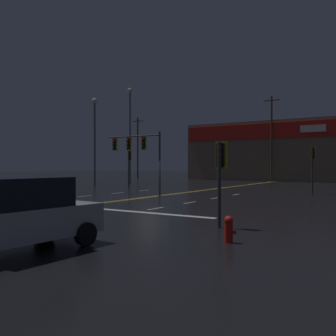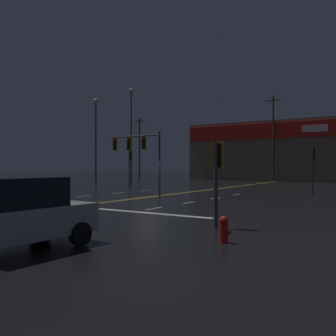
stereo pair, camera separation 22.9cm
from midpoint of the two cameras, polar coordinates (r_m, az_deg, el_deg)
ground_plane at (r=25.94m, az=-3.28°, el=-4.45°), size 200.00×200.00×0.00m
road_markings at (r=24.53m, az=-3.52°, el=-4.72°), size 12.70×60.00×0.01m
traffic_signal_median at (r=27.86m, az=-5.27°, el=3.24°), size 4.89×0.36×4.61m
traffic_signal_corner_southeast at (r=13.30m, az=7.53°, el=0.56°), size 0.42×0.36×3.05m
traffic_signal_corner_northwest at (r=38.12m, az=-6.10°, el=1.18°), size 0.42×0.36×3.70m
traffic_signal_corner_northeast at (r=30.56m, az=20.96°, el=1.26°), size 0.42×0.36×3.63m
streetlight_near_left at (r=40.93m, az=-11.28°, el=5.72°), size 0.56×0.56×9.39m
streetlight_far_left at (r=45.58m, az=-5.96°, el=6.64°), size 0.56×0.56×11.52m
fire_hydrant at (r=10.84m, az=8.63°, el=-9.10°), size 0.35×0.26×0.76m
parked_car at (r=10.34m, az=-22.53°, el=-6.52°), size 2.22×4.39×1.88m
building_backdrop at (r=58.61m, az=17.38°, el=2.41°), size 27.92×10.23×8.53m
utility_pole_row at (r=53.37m, az=15.34°, el=4.03°), size 48.27×0.26×11.73m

